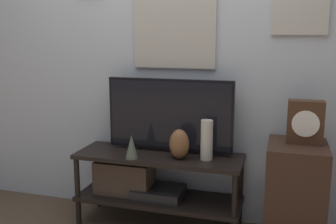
% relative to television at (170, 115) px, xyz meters
% --- Properties ---
extents(wall_back, '(6.40, 0.08, 2.70)m').
position_rel_television_xyz_m(wall_back, '(-0.05, 0.16, 0.52)').
color(wall_back, '#B2BCC6').
rests_on(wall_back, ground_plane).
extents(media_console, '(1.22, 0.40, 0.55)m').
position_rel_television_xyz_m(media_console, '(-0.16, -0.09, -0.49)').
color(media_console, black).
rests_on(media_console, ground_plane).
extents(television, '(0.94, 0.05, 0.54)m').
position_rel_television_xyz_m(television, '(0.00, 0.00, 0.00)').
color(television, black).
rests_on(television, media_console).
extents(vase_tall_ceramic, '(0.08, 0.08, 0.28)m').
position_rel_television_xyz_m(vase_tall_ceramic, '(0.30, -0.10, -0.14)').
color(vase_tall_ceramic, beige).
rests_on(vase_tall_ceramic, media_console).
extents(vase_urn_stoneware, '(0.14, 0.12, 0.21)m').
position_rel_television_xyz_m(vase_urn_stoneware, '(0.11, -0.14, -0.17)').
color(vase_urn_stoneware, brown).
rests_on(vase_urn_stoneware, media_console).
extents(vase_slim_bronze, '(0.09, 0.09, 0.17)m').
position_rel_television_xyz_m(vase_slim_bronze, '(-0.21, -0.23, -0.20)').
color(vase_slim_bronze, '#4C5647').
rests_on(vase_slim_bronze, media_console).
extents(side_table, '(0.38, 0.44, 0.71)m').
position_rel_television_xyz_m(side_table, '(0.90, -0.11, -0.48)').
color(side_table, '#382319').
rests_on(side_table, ground_plane).
extents(mantel_clock, '(0.23, 0.11, 0.28)m').
position_rel_television_xyz_m(mantel_clock, '(0.93, -0.07, 0.02)').
color(mantel_clock, '#422819').
rests_on(mantel_clock, side_table).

